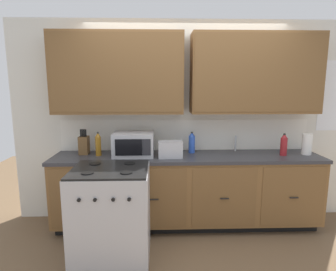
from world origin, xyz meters
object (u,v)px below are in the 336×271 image
at_px(microwave, 134,144).
at_px(bottle_red, 284,145).
at_px(stove_range, 111,213).
at_px(paper_towel_roll, 307,144).
at_px(bottle_blue, 192,143).
at_px(bottle_amber, 98,144).
at_px(knife_block, 84,145).
at_px(toaster, 170,149).

xyz_separation_m(microwave, bottle_red, (1.81, -0.04, -0.01)).
bearing_deg(bottle_red, stove_range, -163.46).
relative_size(paper_towel_roll, bottle_blue, 0.98).
bearing_deg(microwave, bottle_amber, 178.35).
xyz_separation_m(knife_block, bottle_red, (2.43, -0.15, 0.01)).
xyz_separation_m(microwave, toaster, (0.44, -0.10, -0.04)).
bearing_deg(microwave, stove_range, -105.84).
distance_m(bottle_amber, bottle_blue, 1.15).
xyz_separation_m(knife_block, paper_towel_roll, (2.73, -0.11, 0.01)).
bearing_deg(bottle_amber, bottle_blue, 5.78).
height_order(paper_towel_roll, bottle_amber, bottle_amber).
relative_size(knife_block, bottle_red, 1.16).
xyz_separation_m(stove_range, bottle_amber, (-0.24, 0.65, 0.58)).
bearing_deg(stove_range, bottle_red, 16.54).
distance_m(toaster, bottle_amber, 0.87).
distance_m(stove_range, bottle_amber, 0.90).
bearing_deg(paper_towel_roll, bottle_blue, 174.35).
bearing_deg(knife_block, microwave, -9.33).
bearing_deg(toaster, microwave, 167.41).
relative_size(bottle_amber, bottle_blue, 1.08).
xyz_separation_m(stove_range, paper_towel_roll, (2.29, 0.63, 0.57)).
distance_m(knife_block, bottle_blue, 1.33).
distance_m(paper_towel_roll, bottle_red, 0.30).
bearing_deg(bottle_blue, stove_range, -139.61).
xyz_separation_m(stove_range, knife_block, (-0.44, 0.74, 0.56)).
relative_size(toaster, bottle_amber, 0.98).
relative_size(stove_range, paper_towel_roll, 3.65).
distance_m(stove_range, knife_block, 1.02).
distance_m(microwave, bottle_blue, 0.73).
bearing_deg(toaster, bottle_blue, 39.14).
xyz_separation_m(paper_towel_roll, bottle_red, (-0.30, -0.03, -0.00)).
distance_m(microwave, bottle_amber, 0.42).
relative_size(knife_block, bottle_amber, 1.08).
bearing_deg(knife_block, paper_towel_roll, -2.34).
xyz_separation_m(stove_range, bottle_blue, (0.90, 0.76, 0.57)).
bearing_deg(microwave, bottle_blue, 10.10).
bearing_deg(microwave, bottle_red, -1.41).
relative_size(microwave, knife_block, 1.55).
xyz_separation_m(stove_range, microwave, (0.18, 0.64, 0.58)).
bearing_deg(bottle_amber, stove_range, -69.44).
relative_size(stove_range, bottle_amber, 3.31).
xyz_separation_m(microwave, bottle_amber, (-0.42, 0.01, -0.00)).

